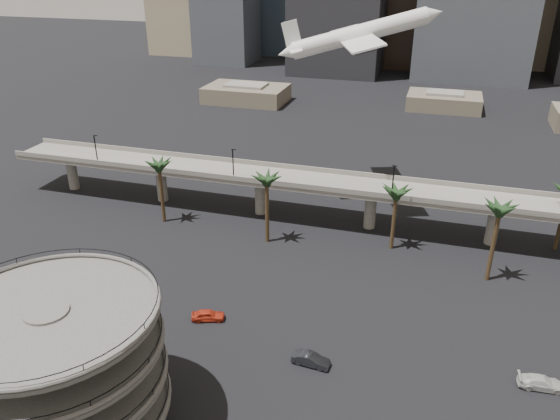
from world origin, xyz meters
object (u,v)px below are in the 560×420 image
(car_b, at_px, (311,360))
(overpass, at_px, (314,186))
(car_c, at_px, (541,382))
(parking_ramp, at_px, (57,362))
(car_a, at_px, (208,315))
(airborne_jet, at_px, (359,34))

(car_b, bearing_deg, overpass, 17.73)
(car_c, bearing_deg, parking_ramp, 108.84)
(parking_ramp, xyz_separation_m, car_a, (6.16, 23.06, -9.03))
(overpass, bearing_deg, car_c, -44.58)
(car_a, height_order, car_b, car_b)
(airborne_jet, relative_size, car_c, 5.72)
(parking_ramp, xyz_separation_m, overpass, (13.00, 59.00, -2.50))
(car_a, relative_size, car_c, 0.87)
(airborne_jet, height_order, car_c, airborne_jet)
(car_b, bearing_deg, car_a, 77.90)
(parking_ramp, bearing_deg, airborne_jet, 76.23)
(parking_ramp, height_order, car_a, parking_ramp)
(car_b, relative_size, car_c, 0.91)
(car_a, height_order, car_c, car_a)
(parking_ramp, bearing_deg, overpass, 77.57)
(overpass, height_order, car_b, overpass)
(overpass, xyz_separation_m, airborne_jet, (4.73, 13.33, 26.42))
(airborne_jet, distance_m, car_a, 60.39)
(car_a, distance_m, car_c, 44.13)
(car_a, distance_m, car_b, 17.12)
(overpass, bearing_deg, car_b, -76.82)
(car_a, bearing_deg, car_c, -109.74)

